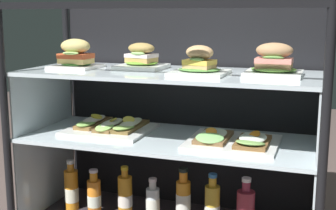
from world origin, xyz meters
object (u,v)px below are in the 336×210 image
object	(u,v)px
plated_roll_sandwich_far_right	(76,56)
plated_roll_sandwich_center	(141,59)
juice_bottle_front_fourth	(71,190)
open_sandwich_tray_center	(233,140)
juice_bottle_back_left	(94,196)
open_sandwich_tray_near_left_corner	(110,126)
juice_bottle_front_second	(153,204)
juice_bottle_front_right_end	(125,196)
juice_bottle_front_left_end	(212,208)
plated_roll_sandwich_near_left_corner	(199,65)
juice_bottle_tucked_behind	(183,201)
plated_roll_sandwich_far_left	(274,64)

from	to	relation	value
plated_roll_sandwich_far_right	plated_roll_sandwich_center	distance (m)	0.28
juice_bottle_front_fourth	plated_roll_sandwich_far_right	bearing A→B (deg)	-19.93
plated_roll_sandwich_far_right	open_sandwich_tray_center	bearing A→B (deg)	-1.23
juice_bottle_back_left	juice_bottle_front_fourth	bearing A→B (deg)	169.72
open_sandwich_tray_near_left_corner	open_sandwich_tray_center	world-z (taller)	same
open_sandwich_tray_near_left_corner	juice_bottle_front_second	bearing A→B (deg)	-6.41
juice_bottle_front_fourth	juice_bottle_front_right_end	distance (m)	0.26
open_sandwich_tray_near_left_corner	juice_bottle_front_left_end	distance (m)	0.54
open_sandwich_tray_near_left_corner	juice_bottle_front_fourth	bearing A→B (deg)	-177.39
open_sandwich_tray_near_left_corner	juice_bottle_back_left	size ratio (longest dim) A/B	1.67
plated_roll_sandwich_far_right	plated_roll_sandwich_near_left_corner	distance (m)	0.54
juice_bottle_front_second	juice_bottle_tucked_behind	world-z (taller)	juice_bottle_tucked_behind
juice_bottle_front_second	juice_bottle_front_left_end	distance (m)	0.25
open_sandwich_tray_center	juice_bottle_front_right_end	world-z (taller)	open_sandwich_tray_center
open_sandwich_tray_near_left_corner	juice_bottle_back_left	xyz separation A→B (m)	(-0.07, -0.03, -0.31)
open_sandwich_tray_center	plated_roll_sandwich_far_left	bearing A→B (deg)	11.19
juice_bottle_front_right_end	juice_bottle_front_left_end	bearing A→B (deg)	-3.23
juice_bottle_front_fourth	juice_bottle_back_left	world-z (taller)	juice_bottle_front_fourth
juice_bottle_back_left	juice_bottle_front_right_end	world-z (taller)	juice_bottle_front_right_end
open_sandwich_tray_near_left_corner	juice_bottle_front_right_end	world-z (taller)	open_sandwich_tray_near_left_corner
juice_bottle_front_right_end	juice_bottle_front_second	bearing A→B (deg)	-7.91
plated_roll_sandwich_far_left	juice_bottle_front_left_end	xyz separation A→B (m)	(-0.22, -0.01, -0.58)
plated_roll_sandwich_far_right	open_sandwich_tray_center	xyz separation A→B (m)	(0.67, -0.01, -0.30)
plated_roll_sandwich_near_left_corner	juice_bottle_back_left	distance (m)	0.76
juice_bottle_front_fourth	open_sandwich_tray_near_left_corner	bearing A→B (deg)	2.61
plated_roll_sandwich_near_left_corner	juice_bottle_back_left	world-z (taller)	plated_roll_sandwich_near_left_corner
plated_roll_sandwich_far_left	juice_bottle_front_right_end	size ratio (longest dim) A/B	0.90
juice_bottle_back_left	juice_bottle_front_right_end	xyz separation A→B (m)	(0.13, 0.03, 0.01)
juice_bottle_front_second	juice_bottle_back_left	bearing A→B (deg)	-177.97
plated_roll_sandwich_near_left_corner	juice_bottle_front_right_end	bearing A→B (deg)	168.90
plated_roll_sandwich_far_left	juice_bottle_front_fourth	size ratio (longest dim) A/B	0.89
plated_roll_sandwich_center	juice_bottle_tucked_behind	distance (m)	0.61
juice_bottle_back_left	juice_bottle_tucked_behind	bearing A→B (deg)	3.69
juice_bottle_front_fourth	juice_bottle_front_right_end	size ratio (longest dim) A/B	1.01
juice_bottle_front_right_end	juice_bottle_front_fourth	bearing A→B (deg)	-178.82
plated_roll_sandwich_far_right	juice_bottle_front_left_end	size ratio (longest dim) A/B	0.76
plated_roll_sandwich_far_right	juice_bottle_back_left	xyz separation A→B (m)	(0.07, -0.00, -0.61)
juice_bottle_front_left_end	juice_bottle_tucked_behind	bearing A→B (deg)	171.31
plated_roll_sandwich_far_right	juice_bottle_back_left	world-z (taller)	plated_roll_sandwich_far_right
plated_roll_sandwich_near_left_corner	plated_roll_sandwich_center	bearing A→B (deg)	160.08
juice_bottle_tucked_behind	open_sandwich_tray_near_left_corner	bearing A→B (deg)	178.91
plated_roll_sandwich_far_right	plated_roll_sandwich_center	bearing A→B (deg)	12.26
plated_roll_sandwich_near_left_corner	juice_bottle_front_right_end	size ratio (longest dim) A/B	0.90
juice_bottle_front_second	plated_roll_sandwich_far_right	bearing A→B (deg)	-178.58
plated_roll_sandwich_far_right	plated_roll_sandwich_near_left_corner	world-z (taller)	plated_roll_sandwich_far_right
plated_roll_sandwich_near_left_corner	juice_bottle_tucked_behind	xyz separation A→B (m)	(-0.08, 0.06, -0.57)
plated_roll_sandwich_far_left	juice_bottle_back_left	bearing A→B (deg)	-178.91
plated_roll_sandwich_far_left	juice_bottle_tucked_behind	xyz separation A→B (m)	(-0.34, 0.01, -0.58)
open_sandwich_tray_center	juice_bottle_tucked_behind	world-z (taller)	open_sandwich_tray_center
open_sandwich_tray_center	juice_bottle_back_left	world-z (taller)	open_sandwich_tray_center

